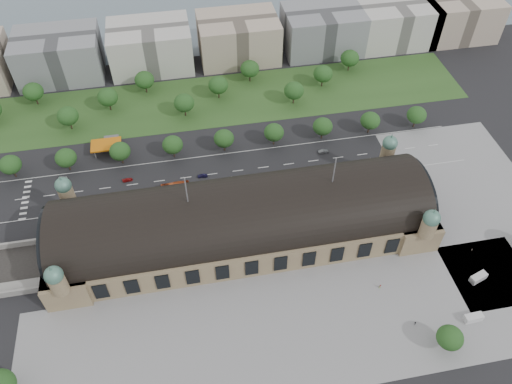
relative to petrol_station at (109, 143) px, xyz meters
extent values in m
plane|color=black|center=(53.91, -65.28, -2.95)|extent=(900.00, 900.00, 0.00)
cube|color=#92805B|center=(53.91, -65.28, 3.05)|extent=(150.00, 40.00, 12.00)
cube|color=#92805B|center=(-13.09, -65.28, 3.05)|extent=(16.00, 43.00, 12.00)
cube|color=#92805B|center=(120.91, -65.28, 3.05)|extent=(16.00, 43.00, 12.00)
cylinder|color=black|center=(53.91, -65.28, 9.05)|extent=(144.00, 37.60, 37.60)
cylinder|color=black|center=(-19.09, -65.28, 11.05)|extent=(1.20, 32.00, 32.00)
cylinder|color=black|center=(126.91, -65.28, 11.05)|extent=(1.20, 32.00, 32.00)
cylinder|color=#92805B|center=(-13.09, -44.28, 13.05)|extent=(6.00, 6.00, 8.00)
sphere|color=slate|center=(-13.09, -44.28, 18.55)|extent=(6.40, 6.40, 6.40)
cone|color=slate|center=(-13.09, -44.28, 22.55)|extent=(1.00, 1.00, 2.50)
cylinder|color=#92805B|center=(120.91, -44.28, 13.05)|extent=(6.00, 6.00, 8.00)
sphere|color=slate|center=(120.91, -44.28, 18.55)|extent=(6.40, 6.40, 6.40)
cone|color=slate|center=(120.91, -44.28, 22.55)|extent=(1.00, 1.00, 2.50)
cylinder|color=#92805B|center=(-13.09, -86.28, 13.05)|extent=(6.00, 6.00, 8.00)
sphere|color=slate|center=(-13.09, -86.28, 18.55)|extent=(6.40, 6.40, 6.40)
cone|color=slate|center=(-13.09, -86.28, 22.55)|extent=(1.00, 1.00, 2.50)
cylinder|color=#92805B|center=(120.91, -86.28, 13.05)|extent=(6.00, 6.00, 8.00)
sphere|color=slate|center=(120.91, -86.28, 18.55)|extent=(6.40, 6.40, 6.40)
cone|color=slate|center=(120.91, -86.28, 22.55)|extent=(1.00, 1.00, 2.50)
cylinder|color=#59595B|center=(33.91, -65.28, 28.55)|extent=(0.50, 0.50, 12.00)
cylinder|color=#59595B|center=(88.91, -65.28, 28.55)|extent=(0.50, 0.50, 12.00)
cube|color=gray|center=(63.91, -109.28, -2.95)|extent=(190.00, 48.00, 0.12)
cube|color=gray|center=(156.91, -65.28, -2.95)|extent=(56.00, 100.00, 0.12)
cube|color=black|center=(33.91, -27.28, -2.95)|extent=(260.00, 26.00, 0.10)
cube|color=#2C4F1F|center=(38.91, 27.72, -2.95)|extent=(300.00, 45.00, 0.10)
cube|color=#C9670B|center=(-1.09, -3.28, 1.75)|extent=(14.00, 9.00, 0.70)
cube|color=#59595B|center=(0.91, 2.72, -1.35)|extent=(7.00, 5.00, 3.20)
cylinder|color=#59595B|center=(-6.59, -0.08, -0.75)|extent=(0.50, 0.50, 4.40)
cylinder|color=#59595B|center=(4.41, -0.08, -0.75)|extent=(0.50, 0.50, 4.40)
cylinder|color=#59595B|center=(-6.59, -6.48, -0.75)|extent=(0.50, 0.50, 4.40)
cylinder|color=#59595B|center=(4.41, -6.48, -0.75)|extent=(0.50, 0.50, 4.40)
cube|color=gray|center=(-26.09, 67.72, 9.05)|extent=(45.00, 32.00, 24.00)
cube|color=beige|center=(23.91, 67.72, 9.05)|extent=(45.00, 32.00, 24.00)
cube|color=#B5A38E|center=(73.91, 67.72, 9.05)|extent=(45.00, 32.00, 24.00)
cube|color=gray|center=(123.91, 67.72, 9.05)|extent=(45.00, 32.00, 24.00)
cube|color=beige|center=(168.91, 67.72, 9.05)|extent=(45.00, 32.00, 24.00)
cube|color=#B5A38E|center=(208.91, 67.72, 9.05)|extent=(45.00, 32.00, 24.00)
cylinder|color=#2D2116|center=(-42.09, -12.28, -0.79)|extent=(0.70, 0.70, 4.32)
ellipsoid|color=#224518|center=(-42.09, -12.28, 4.49)|extent=(9.60, 9.60, 8.16)
cylinder|color=#2D2116|center=(-18.09, -12.28, -0.79)|extent=(0.70, 0.70, 4.32)
ellipsoid|color=#224518|center=(-18.09, -12.28, 4.49)|extent=(9.60, 9.60, 8.16)
cylinder|color=#2D2116|center=(5.91, -12.28, -0.79)|extent=(0.70, 0.70, 4.32)
ellipsoid|color=#224518|center=(5.91, -12.28, 4.49)|extent=(9.60, 9.60, 8.16)
cylinder|color=#2D2116|center=(29.91, -12.28, -0.79)|extent=(0.70, 0.70, 4.32)
ellipsoid|color=#224518|center=(29.91, -12.28, 4.49)|extent=(9.60, 9.60, 8.16)
cylinder|color=#2D2116|center=(53.91, -12.28, -0.79)|extent=(0.70, 0.70, 4.32)
ellipsoid|color=#224518|center=(53.91, -12.28, 4.49)|extent=(9.60, 9.60, 8.16)
cylinder|color=#2D2116|center=(77.91, -12.28, -0.79)|extent=(0.70, 0.70, 4.32)
ellipsoid|color=#224518|center=(77.91, -12.28, 4.49)|extent=(9.60, 9.60, 8.16)
cylinder|color=#2D2116|center=(101.91, -12.28, -0.79)|extent=(0.70, 0.70, 4.32)
ellipsoid|color=#224518|center=(101.91, -12.28, 4.49)|extent=(9.60, 9.60, 8.16)
cylinder|color=#2D2116|center=(125.91, -12.28, -0.79)|extent=(0.70, 0.70, 4.32)
ellipsoid|color=#224518|center=(125.91, -12.28, 4.49)|extent=(9.60, 9.60, 8.16)
cylinder|color=#2D2116|center=(149.91, -12.28, -0.79)|extent=(0.70, 0.70, 4.32)
ellipsoid|color=#224518|center=(149.91, -12.28, 4.49)|extent=(9.60, 9.60, 8.16)
cylinder|color=#2D2116|center=(-38.09, 41.72, -0.61)|extent=(0.70, 0.70, 4.68)
ellipsoid|color=#224518|center=(-38.09, 41.72, 5.11)|extent=(10.40, 10.40, 8.84)
cylinder|color=#2D2116|center=(-19.09, 17.72, -0.61)|extent=(0.70, 0.70, 4.68)
ellipsoid|color=#224518|center=(-19.09, 17.72, 5.11)|extent=(10.40, 10.40, 8.84)
cylinder|color=#2D2116|center=(-0.09, 29.72, -0.61)|extent=(0.70, 0.70, 4.68)
ellipsoid|color=#224518|center=(-0.09, 29.72, 5.11)|extent=(10.40, 10.40, 8.84)
cylinder|color=#2D2116|center=(18.91, 41.72, -0.61)|extent=(0.70, 0.70, 4.68)
ellipsoid|color=#224518|center=(18.91, 41.72, 5.11)|extent=(10.40, 10.40, 8.84)
cylinder|color=#2D2116|center=(37.91, 17.72, -0.61)|extent=(0.70, 0.70, 4.68)
ellipsoid|color=#224518|center=(37.91, 17.72, 5.11)|extent=(10.40, 10.40, 8.84)
cylinder|color=#2D2116|center=(56.91, 29.72, -0.61)|extent=(0.70, 0.70, 4.68)
ellipsoid|color=#224518|center=(56.91, 29.72, 5.11)|extent=(10.40, 10.40, 8.84)
cylinder|color=#2D2116|center=(75.91, 41.72, -0.61)|extent=(0.70, 0.70, 4.68)
ellipsoid|color=#224518|center=(75.91, 41.72, 5.11)|extent=(10.40, 10.40, 8.84)
cylinder|color=#2D2116|center=(94.91, 17.72, -0.61)|extent=(0.70, 0.70, 4.68)
ellipsoid|color=#224518|center=(94.91, 17.72, 5.11)|extent=(10.40, 10.40, 8.84)
cylinder|color=#2D2116|center=(113.91, 29.72, -0.61)|extent=(0.70, 0.70, 4.68)
ellipsoid|color=#224518|center=(113.91, 29.72, 5.11)|extent=(10.40, 10.40, 8.84)
cylinder|color=#2D2116|center=(132.91, 41.72, -0.61)|extent=(0.70, 0.70, 4.68)
ellipsoid|color=#224518|center=(132.91, 41.72, 5.11)|extent=(10.40, 10.40, 8.84)
cylinder|color=#2D2116|center=(113.91, -125.28, -0.97)|extent=(0.70, 0.70, 3.96)
ellipsoid|color=#224518|center=(113.91, -125.28, 3.87)|extent=(9.00, 9.00, 7.65)
imported|color=gray|center=(-20.93, -18.09, -2.31)|extent=(3.93, 1.55, 1.27)
imported|color=black|center=(-17.83, -34.03, -2.20)|extent=(5.56, 2.81, 1.51)
imported|color=maroon|center=(7.92, -24.49, -2.30)|extent=(4.64, 2.35, 1.29)
imported|color=#1A163F|center=(41.49, -28.17, -2.18)|extent=(4.65, 2.12, 1.55)
imported|color=slate|center=(99.96, -22.64, -2.18)|extent=(4.71, 1.72, 1.54)
imported|color=#BCBCBE|center=(121.69, -32.68, -2.18)|extent=(5.75, 3.08, 1.54)
imported|color=black|center=(-25.33, -42.92, -2.20)|extent=(4.68, 3.72, 1.49)
imported|color=maroon|center=(-1.10, -40.28, -2.28)|extent=(5.18, 4.70, 1.34)
imported|color=#1A2349|center=(-5.83, -42.79, -2.28)|extent=(4.95, 3.40, 1.33)
imported|color=#505157|center=(3.82, -44.28, -2.17)|extent=(4.88, 3.86, 1.56)
imported|color=#B9B9BB|center=(8.10, -44.28, -2.28)|extent=(4.23, 3.11, 1.33)
imported|color=gray|center=(8.91, -44.28, -2.17)|extent=(6.20, 4.68, 1.56)
imported|color=black|center=(30.44, -40.28, -2.19)|extent=(5.57, 4.50, 1.52)
imported|color=#D04E21|center=(28.91, -33.77, -1.17)|extent=(12.85, 3.45, 3.55)
imported|color=silver|center=(48.43, -35.62, -1.09)|extent=(13.52, 4.12, 3.71)
imported|color=#B8B6AA|center=(74.04, -36.73, -1.35)|extent=(11.58, 3.05, 3.20)
cube|color=silver|center=(138.01, -102.23, -1.49)|extent=(7.23, 4.64, 2.92)
cube|color=silver|center=(135.66, -103.00, -1.94)|extent=(2.47, 2.90, 2.02)
cube|color=silver|center=(128.16, -117.49, -1.51)|extent=(6.72, 2.90, 2.87)
cube|color=silver|center=(125.73, -117.58, -1.96)|extent=(1.86, 2.50, 1.99)
imported|color=gray|center=(100.25, -98.79, -2.01)|extent=(0.95, 0.58, 1.87)
imported|color=gray|center=(142.27, -89.28, -2.19)|extent=(0.79, 0.84, 1.52)
imported|color=gray|center=(107.13, -115.49, -2.15)|extent=(0.98, 1.10, 1.60)
camera|label=1|loc=(36.05, -189.45, 158.65)|focal=35.00mm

